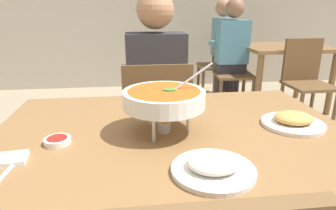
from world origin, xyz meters
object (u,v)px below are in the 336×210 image
object	(u,v)px
rice_plate	(213,166)
sauce_dish	(57,141)
chair_bg_left	(222,61)
curry_bowl	(164,99)
dining_table_main	(173,154)
patron_bg_left	(225,43)
chair_bg_right	(306,77)
dining_table_far	(284,57)
chair_bg_middle	(232,67)
chair_diner_main	(157,120)
appetizer_plate	(293,121)
diner_main	(156,84)
patron_bg_middle	(231,48)

from	to	relation	value
rice_plate	sauce_dish	distance (m)	0.54
chair_bg_left	curry_bowl	bearing A→B (deg)	-111.06
dining_table_main	sauce_dish	world-z (taller)	sauce_dish
patron_bg_left	rice_plate	bearing A→B (deg)	-107.96
sauce_dish	chair_bg_right	xyz separation A→B (m)	(2.09, 1.89, -0.27)
dining_table_main	chair_bg_left	world-z (taller)	chair_bg_left
dining_table_far	chair_bg_middle	xyz separation A→B (m)	(-0.61, 0.08, -0.12)
rice_plate	chair_bg_left	xyz separation A→B (m)	(1.01, 3.19, -0.28)
chair_bg_right	sauce_dish	bearing A→B (deg)	-137.82
patron_bg_left	curry_bowl	bearing A→B (deg)	-111.53
dining_table_main	dining_table_far	distance (m)	2.88
chair_diner_main	chair_bg_middle	world-z (taller)	same
rice_plate	appetizer_plate	size ratio (longest dim) A/B	1.00
diner_main	patron_bg_left	world-z (taller)	same
chair_diner_main	patron_bg_left	bearing A→B (deg)	62.43
chair_diner_main	appetizer_plate	size ratio (longest dim) A/B	3.75
chair_bg_left	patron_bg_middle	size ratio (longest dim) A/B	0.69
chair_bg_left	diner_main	bearing A→B (deg)	-117.38
appetizer_plate	chair_bg_right	world-z (taller)	chair_bg_right
curry_bowl	chair_bg_right	distance (m)	2.54
chair_diner_main	diner_main	xyz separation A→B (m)	(0.00, 0.03, 0.24)
chair_bg_right	patron_bg_middle	size ratio (longest dim) A/B	0.69
sauce_dish	dining_table_far	world-z (taller)	sauce_dish
dining_table_far	chair_diner_main	bearing A→B (deg)	-136.92
chair_diner_main	dining_table_far	bearing A→B (deg)	43.08
diner_main	patron_bg_left	size ratio (longest dim) A/B	1.00
chair_bg_middle	appetizer_plate	bearing A→B (deg)	-103.80
appetizer_plate	chair_bg_right	size ratio (longest dim) A/B	0.27
diner_main	rice_plate	world-z (taller)	diner_main
appetizer_plate	patron_bg_left	size ratio (longest dim) A/B	0.18
chair_diner_main	appetizer_plate	distance (m)	0.95
curry_bowl	dining_table_far	xyz separation A→B (m)	(1.72, 2.35, -0.27)
curry_bowl	dining_table_far	world-z (taller)	curry_bowl
diner_main	dining_table_far	world-z (taller)	diner_main
diner_main	sauce_dish	bearing A→B (deg)	-115.41
dining_table_far	chair_bg_middle	size ratio (longest dim) A/B	1.11
appetizer_plate	chair_bg_right	xyz separation A→B (m)	(1.20, 1.84, -0.28)
sauce_dish	patron_bg_left	size ratio (longest dim) A/B	0.07
chair_bg_left	chair_bg_middle	bearing A→B (deg)	-90.81
diner_main	sauce_dish	xyz separation A→B (m)	(-0.41, -0.86, 0.04)
chair_bg_middle	chair_bg_right	bearing A→B (deg)	-43.93
curry_bowl	sauce_dish	xyz separation A→B (m)	(-0.38, -0.06, -0.12)
sauce_dish	patron_bg_middle	size ratio (longest dim) A/B	0.07
chair_diner_main	curry_bowl	distance (m)	0.87
chair_diner_main	dining_table_main	bearing A→B (deg)	-90.00
curry_bowl	patron_bg_left	size ratio (longest dim) A/B	0.25
rice_plate	patron_bg_left	xyz separation A→B (m)	(1.04, 3.20, -0.05)
sauce_dish	patron_bg_left	bearing A→B (deg)	62.79
chair_diner_main	chair_bg_middle	bearing A→B (deg)	56.95
chair_bg_right	chair_diner_main	bearing A→B (deg)	-147.67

